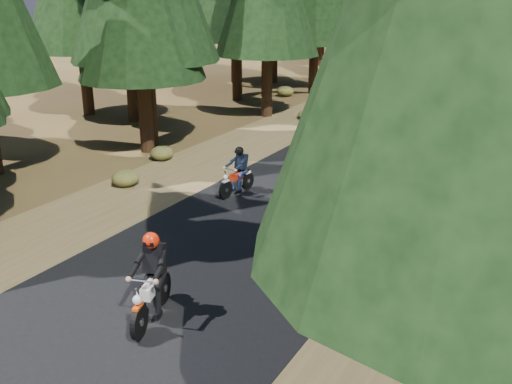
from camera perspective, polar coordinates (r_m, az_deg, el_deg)
ground at (r=13.02m, az=-3.25°, el=-6.51°), size 120.00×120.00×0.00m
road at (r=17.10m, az=5.74°, el=-0.01°), size 6.00×100.00×0.01m
shoulder_l at (r=19.29m, az=-6.87°, el=2.23°), size 3.20×100.00×0.01m
shoulder_r at (r=15.98m, az=21.01°, el=-2.73°), size 3.20×100.00×0.01m
understory_shrubs at (r=19.35m, az=12.92°, el=2.75°), size 16.66×32.10×0.70m
rider_lead at (r=10.62m, az=-10.45°, el=-9.87°), size 1.11×1.94×1.66m
rider_follow at (r=16.73m, az=-1.94°, el=1.34°), size 0.68×1.63×1.41m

